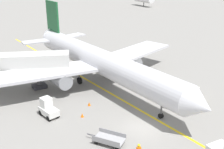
{
  "coord_description": "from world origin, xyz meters",
  "views": [
    {
      "loc": [
        -15.7,
        -19.28,
        15.46
      ],
      "look_at": [
        1.9,
        9.04,
        2.5
      ],
      "focal_mm": 44.9,
      "sensor_mm": 36.0,
      "label": 1
    }
  ],
  "objects_px": {
    "ground_crew_marshaller": "(167,102)",
    "jet_bridge": "(12,64)",
    "baggage_cart_loaded": "(109,139)",
    "baggage_tug_near_wing": "(48,108)",
    "safety_cone_nose_right": "(89,104)",
    "airliner": "(98,60)",
    "safety_cone_nose_left": "(82,115)",
    "belt_loader_forward_hold": "(189,92)"
  },
  "relations": [
    {
      "from": "ground_crew_marshaller",
      "to": "jet_bridge",
      "type": "bearing_deg",
      "value": 132.25
    },
    {
      "from": "ground_crew_marshaller",
      "to": "baggage_cart_loaded",
      "type": "bearing_deg",
      "value": -165.95
    },
    {
      "from": "airliner",
      "to": "baggage_cart_loaded",
      "type": "xyz_separation_m",
      "value": [
        -6.18,
        -13.03,
        -2.95
      ]
    },
    {
      "from": "jet_bridge",
      "to": "belt_loader_forward_hold",
      "type": "distance_m",
      "value": 22.93
    },
    {
      "from": "jet_bridge",
      "to": "belt_loader_forward_hold",
      "type": "xyz_separation_m",
      "value": [
        17.84,
        -14.15,
        -2.77
      ]
    },
    {
      "from": "baggage_tug_near_wing",
      "to": "airliner",
      "type": "bearing_deg",
      "value": 28.98
    },
    {
      "from": "airliner",
      "to": "safety_cone_nose_right",
      "type": "xyz_separation_m",
      "value": [
        -4.22,
        -5.3,
        -3.2
      ]
    },
    {
      "from": "belt_loader_forward_hold",
      "to": "baggage_tug_near_wing",
      "type": "bearing_deg",
      "value": 163.5
    },
    {
      "from": "jet_bridge",
      "to": "ground_crew_marshaller",
      "type": "distance_m",
      "value": 20.27
    },
    {
      "from": "airliner",
      "to": "safety_cone_nose_right",
      "type": "distance_m",
      "value": 7.49
    },
    {
      "from": "airliner",
      "to": "jet_bridge",
      "type": "distance_m",
      "value": 11.23
    },
    {
      "from": "jet_bridge",
      "to": "baggage_tug_near_wing",
      "type": "distance_m",
      "value": 9.68
    },
    {
      "from": "baggage_cart_loaded",
      "to": "belt_loader_forward_hold",
      "type": "bearing_deg",
      "value": 12.64
    },
    {
      "from": "ground_crew_marshaller",
      "to": "safety_cone_nose_right",
      "type": "relative_size",
      "value": 3.86
    },
    {
      "from": "airliner",
      "to": "ground_crew_marshaller",
      "type": "height_order",
      "value": "airliner"
    },
    {
      "from": "baggage_cart_loaded",
      "to": "safety_cone_nose_left",
      "type": "bearing_deg",
      "value": 89.4
    },
    {
      "from": "baggage_cart_loaded",
      "to": "safety_cone_nose_left",
      "type": "relative_size",
      "value": 8.13
    },
    {
      "from": "jet_bridge",
      "to": "baggage_cart_loaded",
      "type": "distance_m",
      "value": 17.98
    },
    {
      "from": "airliner",
      "to": "baggage_tug_near_wing",
      "type": "xyz_separation_m",
      "value": [
        -9.17,
        -5.08,
        -2.49
      ]
    },
    {
      "from": "ground_crew_marshaller",
      "to": "safety_cone_nose_right",
      "type": "height_order",
      "value": "ground_crew_marshaller"
    },
    {
      "from": "ground_crew_marshaller",
      "to": "baggage_tug_near_wing",
      "type": "bearing_deg",
      "value": 155.28
    },
    {
      "from": "safety_cone_nose_left",
      "to": "safety_cone_nose_right",
      "type": "height_order",
      "value": "same"
    },
    {
      "from": "baggage_tug_near_wing",
      "to": "ground_crew_marshaller",
      "type": "height_order",
      "value": "baggage_tug_near_wing"
    },
    {
      "from": "baggage_cart_loaded",
      "to": "safety_cone_nose_right",
      "type": "bearing_deg",
      "value": 75.82
    },
    {
      "from": "belt_loader_forward_hold",
      "to": "baggage_cart_loaded",
      "type": "distance_m",
      "value": 13.92
    },
    {
      "from": "ground_crew_marshaller",
      "to": "safety_cone_nose_left",
      "type": "relative_size",
      "value": 3.86
    },
    {
      "from": "airliner",
      "to": "jet_bridge",
      "type": "height_order",
      "value": "airliner"
    },
    {
      "from": "baggage_tug_near_wing",
      "to": "safety_cone_nose_left",
      "type": "relative_size",
      "value": 5.91
    },
    {
      "from": "airliner",
      "to": "ground_crew_marshaller",
      "type": "relative_size",
      "value": 20.79
    },
    {
      "from": "airliner",
      "to": "baggage_tug_near_wing",
      "type": "bearing_deg",
      "value": -151.02
    },
    {
      "from": "baggage_cart_loaded",
      "to": "safety_cone_nose_left",
      "type": "distance_m",
      "value": 5.75
    },
    {
      "from": "airliner",
      "to": "belt_loader_forward_hold",
      "type": "height_order",
      "value": "airliner"
    },
    {
      "from": "safety_cone_nose_left",
      "to": "belt_loader_forward_hold",
      "type": "bearing_deg",
      "value": -11.3
    },
    {
      "from": "baggage_tug_near_wing",
      "to": "safety_cone_nose_right",
      "type": "bearing_deg",
      "value": -2.58
    },
    {
      "from": "baggage_tug_near_wing",
      "to": "ground_crew_marshaller",
      "type": "bearing_deg",
      "value": -24.72
    },
    {
      "from": "safety_cone_nose_left",
      "to": "airliner",
      "type": "bearing_deg",
      "value": 49.98
    },
    {
      "from": "belt_loader_forward_hold",
      "to": "baggage_cart_loaded",
      "type": "bearing_deg",
      "value": -167.36
    },
    {
      "from": "belt_loader_forward_hold",
      "to": "ground_crew_marshaller",
      "type": "relative_size",
      "value": 2.96
    },
    {
      "from": "jet_bridge",
      "to": "safety_cone_nose_left",
      "type": "relative_size",
      "value": 29.11
    },
    {
      "from": "belt_loader_forward_hold",
      "to": "airliner",
      "type": "bearing_deg",
      "value": 126.56
    },
    {
      "from": "belt_loader_forward_hold",
      "to": "safety_cone_nose_right",
      "type": "xyz_separation_m",
      "value": [
        -11.63,
        4.69,
        -0.56
      ]
    },
    {
      "from": "belt_loader_forward_hold",
      "to": "safety_cone_nose_left",
      "type": "height_order",
      "value": "belt_loader_forward_hold"
    }
  ]
}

